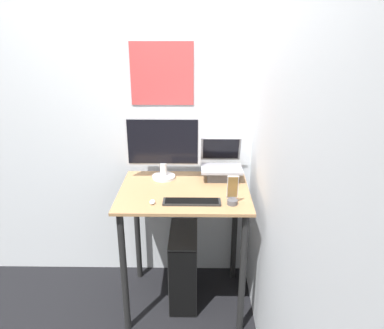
% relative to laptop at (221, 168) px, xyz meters
% --- Properties ---
extents(wall_back, '(6.00, 0.06, 2.60)m').
position_rel_laptop_xyz_m(wall_back, '(-0.26, 0.20, 0.32)').
color(wall_back, silver).
rests_on(wall_back, ground_plane).
extents(wall_side_right, '(0.05, 6.00, 2.60)m').
position_rel_laptop_xyz_m(wall_side_right, '(0.26, -0.54, 0.32)').
color(wall_side_right, silver).
rests_on(wall_side_right, ground_plane).
extents(desk, '(0.85, 0.66, 0.90)m').
position_rel_laptop_xyz_m(desk, '(-0.25, -0.21, -0.25)').
color(desk, '#936D47').
rests_on(desk, ground_plane).
extents(laptop, '(0.28, 0.28, 0.27)m').
position_rel_laptop_xyz_m(laptop, '(0.00, 0.00, 0.00)').
color(laptop, '#4C4C51').
rests_on(laptop, desk).
extents(monitor, '(0.50, 0.16, 0.44)m').
position_rel_laptop_xyz_m(monitor, '(-0.41, -0.01, 0.15)').
color(monitor, silver).
rests_on(monitor, desk).
extents(keyboard, '(0.35, 0.09, 0.02)m').
position_rel_laptop_xyz_m(keyboard, '(-0.20, -0.40, -0.07)').
color(keyboard, black).
rests_on(keyboard, desk).
extents(mouse, '(0.03, 0.05, 0.02)m').
position_rel_laptop_xyz_m(mouse, '(-0.44, -0.41, -0.06)').
color(mouse, white).
rests_on(mouse, desk).
extents(cell_phone, '(0.07, 0.07, 0.19)m').
position_rel_laptop_xyz_m(cell_phone, '(0.04, -0.40, -0.02)').
color(cell_phone, '#4C4C51').
rests_on(cell_phone, desk).
extents(computer_tower, '(0.19, 0.43, 0.55)m').
position_rel_laptop_xyz_m(computer_tower, '(-0.26, -0.17, -0.70)').
color(computer_tower, black).
rests_on(computer_tower, ground_plane).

